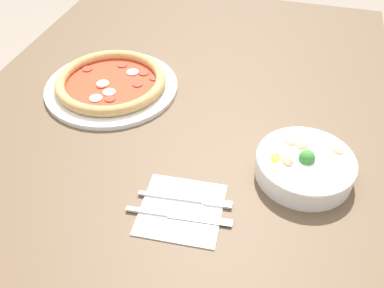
{
  "coord_description": "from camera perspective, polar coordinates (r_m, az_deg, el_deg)",
  "views": [
    {
      "loc": [
        0.81,
        0.25,
        1.35
      ],
      "look_at": [
        0.17,
        0.08,
        0.75
      ],
      "focal_mm": 40.0,
      "sensor_mm": 36.0,
      "label": 1
    }
  ],
  "objects": [
    {
      "name": "dining_table",
      "position": [
        1.11,
        -1.48,
        2.14
      ],
      "size": [
        1.3,
        1.01,
        0.73
      ],
      "color": "brown",
      "rests_on": "ground_plane"
    },
    {
      "name": "napkin",
      "position": [
        0.8,
        -1.44,
        -8.7
      ],
      "size": [
        0.16,
        0.16,
        0.0
      ],
      "color": "white",
      "rests_on": "dining_table"
    },
    {
      "name": "knife",
      "position": [
        0.79,
        -2.45,
        -9.47
      ],
      "size": [
        0.03,
        0.2,
        0.01
      ],
      "rotation": [
        0.0,
        0.0,
        1.67
      ],
      "color": "silver",
      "rests_on": "napkin"
    },
    {
      "name": "ground_plane",
      "position": [
        1.59,
        -1.07,
        -15.71
      ],
      "size": [
        8.0,
        8.0,
        0.0
      ],
      "primitive_type": "plane",
      "color": "gray"
    },
    {
      "name": "bowl",
      "position": [
        0.87,
        14.76,
        -2.73
      ],
      "size": [
        0.19,
        0.19,
        0.07
      ],
      "color": "white",
      "rests_on": "dining_table"
    },
    {
      "name": "fork",
      "position": [
        0.81,
        -1.12,
        -7.31
      ],
      "size": [
        0.03,
        0.18,
        0.0
      ],
      "rotation": [
        0.0,
        0.0,
        1.67
      ],
      "color": "silver",
      "rests_on": "napkin"
    },
    {
      "name": "pizza",
      "position": [
        1.1,
        -10.71,
        7.96
      ],
      "size": [
        0.33,
        0.33,
        0.04
      ],
      "color": "white",
      "rests_on": "dining_table"
    }
  ]
}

